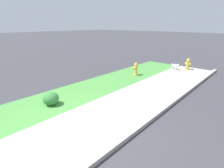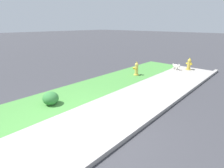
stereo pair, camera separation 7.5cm
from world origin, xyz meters
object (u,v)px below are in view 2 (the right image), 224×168
(fire_hydrant_across_street, at_px, (189,64))
(fire_hydrant_far_end, at_px, (136,69))
(small_white_dog, at_px, (176,66))
(shrub_bush_far_verge, at_px, (51,98))

(fire_hydrant_across_street, height_order, fire_hydrant_far_end, fire_hydrant_far_end)
(small_white_dog, bearing_deg, fire_hydrant_far_end, -93.36)
(shrub_bush_far_verge, bearing_deg, small_white_dog, -8.68)
(fire_hydrant_across_street, bearing_deg, shrub_bush_far_verge, -85.97)
(shrub_bush_far_verge, bearing_deg, fire_hydrant_far_end, -0.67)
(fire_hydrant_far_end, bearing_deg, small_white_dog, -41.90)
(fire_hydrant_across_street, relative_size, shrub_bush_far_verge, 1.32)
(fire_hydrant_across_street, xyz_separation_m, small_white_dog, (-0.52, 0.56, -0.11))
(fire_hydrant_far_end, distance_m, small_white_dog, 2.82)
(fire_hydrant_far_end, relative_size, small_white_dog, 1.38)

